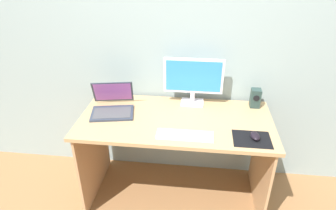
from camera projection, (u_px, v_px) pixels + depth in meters
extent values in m
plane|color=#93663F|center=(174.00, 193.00, 2.53)|extent=(8.00, 8.00, 0.00)
cube|color=#93A8AA|center=(181.00, 39.00, 2.28)|extent=(6.00, 0.04, 2.50)
cube|color=tan|center=(175.00, 120.00, 2.18)|extent=(1.43, 0.69, 0.03)
cube|color=tan|center=(94.00, 154.00, 2.43)|extent=(0.02, 0.65, 0.73)
cube|color=tan|center=(260.00, 166.00, 2.29)|extent=(0.02, 0.65, 0.73)
cube|color=white|center=(192.00, 102.00, 2.38)|extent=(0.18, 0.14, 0.01)
cylinder|color=white|center=(193.00, 97.00, 2.36)|extent=(0.04, 0.04, 0.09)
cube|color=white|center=(193.00, 76.00, 2.27)|extent=(0.46, 0.02, 0.28)
cube|color=#338CD8|center=(193.00, 76.00, 2.26)|extent=(0.43, 0.00, 0.25)
cube|color=#273D3A|center=(255.00, 98.00, 2.30)|extent=(0.07, 0.08, 0.15)
cylinder|color=black|center=(256.00, 98.00, 2.26)|extent=(0.05, 0.00, 0.05)
cube|color=#303847|center=(112.00, 113.00, 2.22)|extent=(0.35, 0.28, 0.02)
cube|color=#47474C|center=(112.00, 113.00, 2.21)|extent=(0.31, 0.22, 0.00)
cube|color=#303847|center=(113.00, 92.00, 2.31)|extent=(0.33, 0.15, 0.20)
cube|color=#A559BF|center=(113.00, 92.00, 2.30)|extent=(0.30, 0.13, 0.17)
cube|color=white|center=(185.00, 135.00, 1.97)|extent=(0.39, 0.12, 0.01)
cube|color=black|center=(252.00, 139.00, 1.94)|extent=(0.25, 0.20, 0.00)
ellipsoid|color=black|center=(255.00, 136.00, 1.94)|extent=(0.07, 0.11, 0.04)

